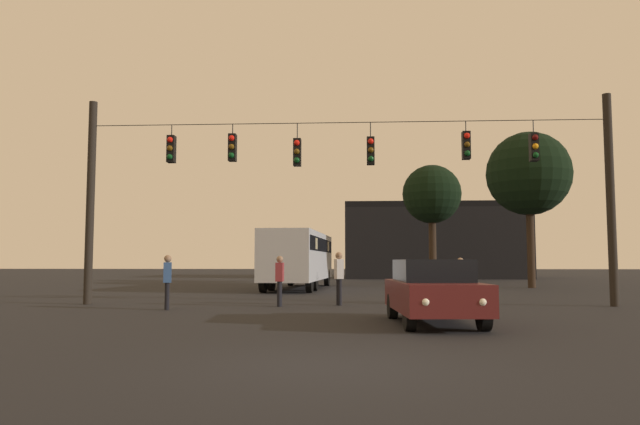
{
  "coord_description": "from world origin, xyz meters",
  "views": [
    {
      "loc": [
        0.34,
        -8.61,
        1.48
      ],
      "look_at": [
        -0.79,
        11.15,
        3.09
      ],
      "focal_mm": 33.73,
      "sensor_mm": 36.0,
      "label": 1
    }
  ],
  "objects_px": {
    "pedestrian_near_bus": "(461,278)",
    "city_bus": "(299,254)",
    "tree_left_silhouette": "(432,195)",
    "tree_behind_building": "(529,174)",
    "pedestrian_crossing_right": "(339,275)",
    "pedestrian_crossing_center": "(167,279)",
    "car_near_right": "(433,290)",
    "pedestrian_crossing_left": "(280,278)"
  },
  "relations": [
    {
      "from": "pedestrian_crossing_right",
      "to": "tree_behind_building",
      "type": "relative_size",
      "value": 0.2
    },
    {
      "from": "city_bus",
      "to": "pedestrian_crossing_left",
      "type": "relative_size",
      "value": 6.71
    },
    {
      "from": "city_bus",
      "to": "pedestrian_near_bus",
      "type": "height_order",
      "value": "city_bus"
    },
    {
      "from": "city_bus",
      "to": "tree_behind_building",
      "type": "height_order",
      "value": "tree_behind_building"
    },
    {
      "from": "pedestrian_crossing_center",
      "to": "pedestrian_crossing_right",
      "type": "height_order",
      "value": "pedestrian_crossing_right"
    },
    {
      "from": "car_near_right",
      "to": "tree_behind_building",
      "type": "xyz_separation_m",
      "value": [
        8.05,
        19.91,
        5.62
      ]
    },
    {
      "from": "pedestrian_near_bus",
      "to": "city_bus",
      "type": "bearing_deg",
      "value": 119.23
    },
    {
      "from": "pedestrian_crossing_left",
      "to": "pedestrian_crossing_center",
      "type": "xyz_separation_m",
      "value": [
        -3.28,
        -1.54,
        0.01
      ]
    },
    {
      "from": "tree_behind_building",
      "to": "pedestrian_crossing_right",
      "type": "bearing_deg",
      "value": -126.76
    },
    {
      "from": "pedestrian_crossing_center",
      "to": "tree_behind_building",
      "type": "relative_size",
      "value": 0.19
    },
    {
      "from": "city_bus",
      "to": "pedestrian_crossing_left",
      "type": "height_order",
      "value": "city_bus"
    },
    {
      "from": "pedestrian_near_bus",
      "to": "tree_left_silhouette",
      "type": "distance_m",
      "value": 19.87
    },
    {
      "from": "city_bus",
      "to": "pedestrian_crossing_center",
      "type": "bearing_deg",
      "value": -100.83
    },
    {
      "from": "tree_left_silhouette",
      "to": "city_bus",
      "type": "bearing_deg",
      "value": -137.91
    },
    {
      "from": "city_bus",
      "to": "pedestrian_crossing_left",
      "type": "xyz_separation_m",
      "value": [
        0.53,
        -12.83,
        -0.93
      ]
    },
    {
      "from": "pedestrian_crossing_center",
      "to": "tree_behind_building",
      "type": "bearing_deg",
      "value": 45.87
    },
    {
      "from": "pedestrian_crossing_center",
      "to": "pedestrian_crossing_right",
      "type": "relative_size",
      "value": 0.93
    },
    {
      "from": "car_near_right",
      "to": "tree_behind_building",
      "type": "distance_m",
      "value": 22.2
    },
    {
      "from": "pedestrian_crossing_left",
      "to": "pedestrian_crossing_center",
      "type": "height_order",
      "value": "pedestrian_crossing_center"
    },
    {
      "from": "pedestrian_near_bus",
      "to": "tree_left_silhouette",
      "type": "relative_size",
      "value": 0.2
    },
    {
      "from": "city_bus",
      "to": "tree_behind_building",
      "type": "distance_m",
      "value": 13.79
    },
    {
      "from": "city_bus",
      "to": "pedestrian_near_bus",
      "type": "relative_size",
      "value": 6.94
    },
    {
      "from": "pedestrian_crossing_center",
      "to": "pedestrian_crossing_right",
      "type": "distance_m",
      "value": 5.65
    },
    {
      "from": "tree_left_silhouette",
      "to": "pedestrian_crossing_right",
      "type": "bearing_deg",
      "value": -106.2
    },
    {
      "from": "pedestrian_crossing_left",
      "to": "pedestrian_crossing_right",
      "type": "height_order",
      "value": "pedestrian_crossing_right"
    },
    {
      "from": "tree_left_silhouette",
      "to": "pedestrian_near_bus",
      "type": "bearing_deg",
      "value": -94.6
    },
    {
      "from": "tree_left_silhouette",
      "to": "car_near_right",
      "type": "bearing_deg",
      "value": -97.37
    },
    {
      "from": "tree_behind_building",
      "to": "pedestrian_crossing_center",
      "type": "bearing_deg",
      "value": -134.13
    },
    {
      "from": "car_near_right",
      "to": "pedestrian_crossing_left",
      "type": "xyz_separation_m",
      "value": [
        -4.32,
        5.32,
        0.14
      ]
    },
    {
      "from": "pedestrian_crossing_left",
      "to": "pedestrian_near_bus",
      "type": "height_order",
      "value": "pedestrian_crossing_left"
    },
    {
      "from": "city_bus",
      "to": "pedestrian_crossing_right",
      "type": "distance_m",
      "value": 12.48
    },
    {
      "from": "city_bus",
      "to": "pedestrian_crossing_center",
      "type": "xyz_separation_m",
      "value": [
        -2.75,
        -14.37,
        -0.92
      ]
    },
    {
      "from": "pedestrian_crossing_right",
      "to": "pedestrian_near_bus",
      "type": "xyz_separation_m",
      "value": [
        4.14,
        0.39,
        -0.12
      ]
    },
    {
      "from": "car_near_right",
      "to": "tree_behind_building",
      "type": "height_order",
      "value": "tree_behind_building"
    },
    {
      "from": "car_near_right",
      "to": "pedestrian_crossing_left",
      "type": "distance_m",
      "value": 6.86
    },
    {
      "from": "tree_behind_building",
      "to": "car_near_right",
      "type": "bearing_deg",
      "value": -112.0
    },
    {
      "from": "city_bus",
      "to": "pedestrian_near_bus",
      "type": "distance_m",
      "value": 13.57
    },
    {
      "from": "pedestrian_crossing_right",
      "to": "car_near_right",
      "type": "bearing_deg",
      "value": -68.19
    },
    {
      "from": "pedestrian_crossing_left",
      "to": "pedestrian_crossing_right",
      "type": "bearing_deg",
      "value": 18.04
    },
    {
      "from": "pedestrian_near_bus",
      "to": "tree_left_silhouette",
      "type": "bearing_deg",
      "value": 85.4
    },
    {
      "from": "pedestrian_crossing_left",
      "to": "tree_left_silhouette",
      "type": "distance_m",
      "value": 22.14
    },
    {
      "from": "car_near_right",
      "to": "tree_left_silhouette",
      "type": "relative_size",
      "value": 0.56
    }
  ]
}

